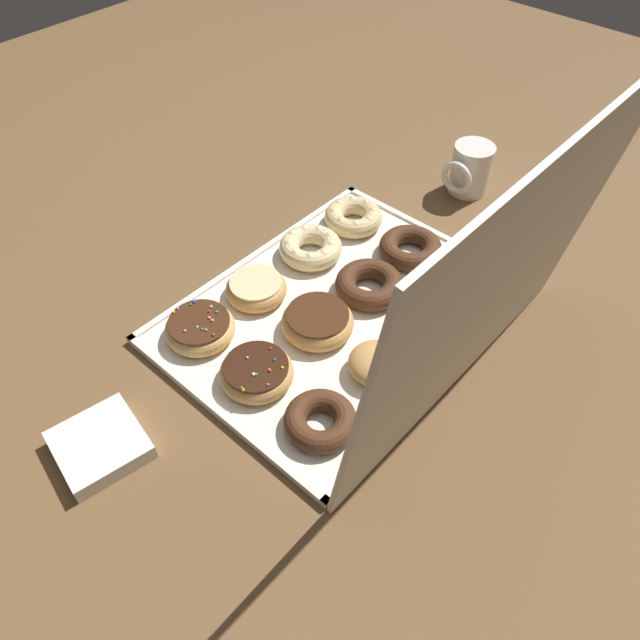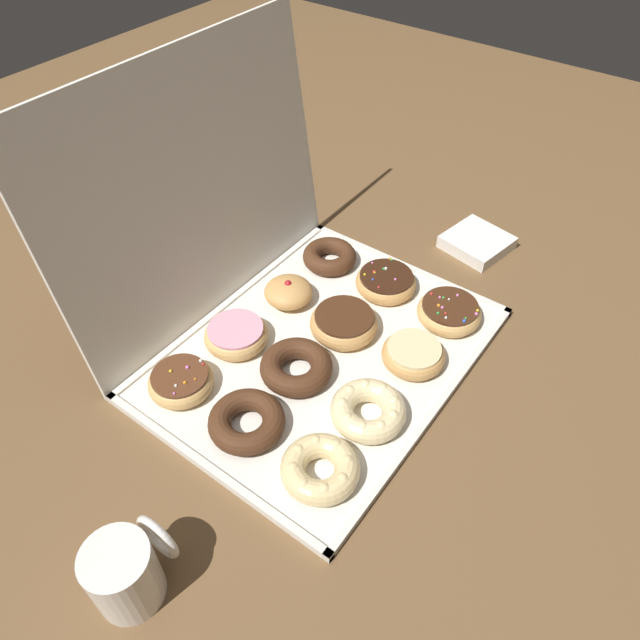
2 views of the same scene
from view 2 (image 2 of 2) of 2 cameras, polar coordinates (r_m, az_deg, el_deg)
The scene contains 17 objects.
ground_plane at distance 1.04m, azimuth 0.31°, elevation -3.43°, with size 3.00×3.00×0.00m, color brown.
donut_box at distance 1.03m, azimuth 0.31°, elevation -3.24°, with size 0.58×0.44×0.01m.
box_lid_open at distance 1.02m, azimuth -11.66°, elevation 11.78°, with size 0.58×0.46×0.01m, color silver.
cruller_donut_0 at distance 0.87m, azimuth 0.01°, elevation -14.09°, with size 0.12×0.12×0.04m.
cruller_donut_1 at distance 0.93m, azimuth 4.66°, elevation -8.65°, with size 0.12×0.12×0.04m.
glazed_ring_donut_2 at distance 1.01m, azimuth 8.99°, elevation -3.26°, with size 0.11×0.11×0.03m.
sprinkle_donut_3 at distance 1.10m, azimuth 12.35°, elevation 0.79°, with size 0.12×0.12×0.04m.
chocolate_cake_ring_donut_4 at distance 0.92m, azimuth -7.29°, elevation -9.53°, with size 0.12×0.12×0.04m.
chocolate_cake_ring_donut_5 at distance 0.98m, azimuth -2.30°, elevation -4.54°, with size 0.12×0.12×0.04m.
chocolate_frosted_donut_6 at distance 1.05m, azimuth 2.29°, elevation -0.27°, with size 0.12×0.12×0.04m.
sprinkle_donut_7 at distance 1.14m, azimuth 6.19°, elevation 3.76°, with size 0.12×0.12×0.04m.
sprinkle_donut_8 at distance 0.99m, azimuth -13.27°, elevation -5.76°, with size 0.11×0.11×0.04m.
pink_frosted_donut_9 at distance 1.04m, azimuth -8.09°, elevation -1.41°, with size 0.11×0.11×0.04m.
jelly_filled_donut_10 at distance 1.11m, azimuth -3.06°, elevation 2.73°, with size 0.09×0.09×0.05m.
chocolate_cake_ring_donut_11 at distance 1.19m, azimuth 0.92°, elevation 6.14°, with size 0.11×0.11×0.03m.
coffee_mug at distance 0.81m, azimuth -18.21°, elevation -22.05°, with size 0.10×0.08×0.10m.
napkin_stack at distance 1.29m, azimuth 14.88°, elevation 7.24°, with size 0.12×0.12×0.03m, color white.
Camera 2 is at (-0.56, -0.40, 0.77)m, focal length 33.21 mm.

